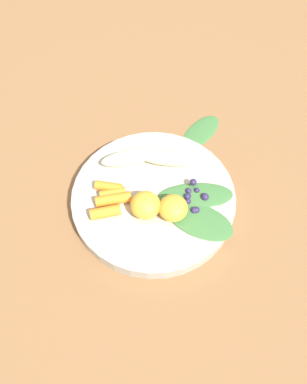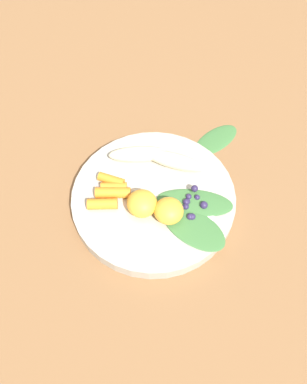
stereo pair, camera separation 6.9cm
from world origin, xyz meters
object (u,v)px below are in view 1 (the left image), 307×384
at_px(banana_peeled_right, 168,158).
at_px(banana_peeled_left, 131,157).
at_px(bowl, 154,199).
at_px(orange_segment_near, 171,209).
at_px(kale_leaf_stray, 201,131).

bearing_deg(banana_peeled_right, banana_peeled_left, 5.26).
relative_size(banana_peeled_left, banana_peeled_right, 1.00).
height_order(bowl, banana_peeled_left, banana_peeled_left).
bearing_deg(orange_segment_near, bowl, -94.65).
height_order(banana_peeled_left, banana_peeled_right, same).
bearing_deg(bowl, banana_peeled_right, -151.62).
relative_size(banana_peeled_right, orange_segment_near, 2.23).
distance_m(banana_peeled_left, kale_leaf_stray, 0.17).
bearing_deg(kale_leaf_stray, banana_peeled_left, 163.55).
bearing_deg(kale_leaf_stray, banana_peeled_right, -176.90).
height_order(banana_peeled_left, orange_segment_near, orange_segment_near).
bearing_deg(kale_leaf_stray, bowl, -170.82).
xyz_separation_m(banana_peeled_left, banana_peeled_right, (-0.05, 0.05, 0.00)).
bearing_deg(banana_peeled_left, orange_segment_near, 108.09).
distance_m(orange_segment_near, kale_leaf_stray, 0.22).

